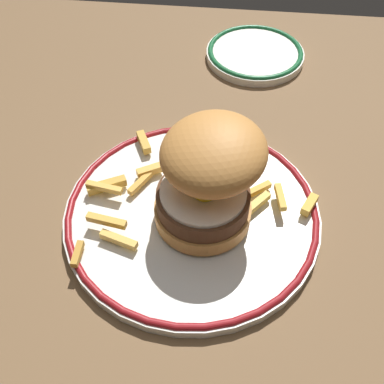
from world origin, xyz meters
TOP-DOWN VIEW (x-y plane):
  - ground_plane at (0.00, 0.00)cm, footprint 110.92×86.63cm
  - dinner_plate at (-4.99, -4.36)cm, footprint 28.95×28.95cm
  - burger at (-3.27, -4.45)cm, footprint 15.70×15.71cm
  - fries_pile at (-7.83, -2.84)cm, footprint 26.59×20.33cm
  - side_plate at (1.42, 28.44)cm, footprint 15.35×15.35cm

SIDE VIEW (x-z plane):
  - ground_plane at x=0.00cm, z-range -4.00..0.00cm
  - side_plate at x=1.42cm, z-range 0.03..1.63cm
  - dinner_plate at x=-4.99cm, z-range 0.04..1.64cm
  - fries_pile at x=-7.83cm, z-range 1.40..2.98cm
  - burger at x=-3.27cm, z-range 1.49..13.46cm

